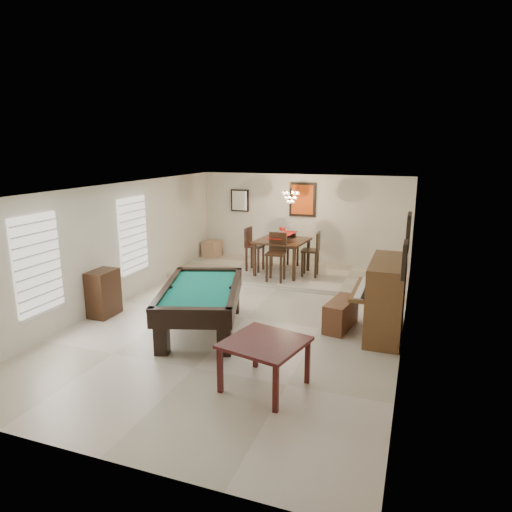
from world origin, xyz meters
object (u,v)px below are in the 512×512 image
Objects in this scene: dining_chair_west at (255,249)px; upright_piano at (377,297)px; chandelier at (291,193)px; apothecary_chest at (103,293)px; square_table at (265,364)px; dining_chair_east at (310,254)px; corner_bench at (212,249)px; flower_vase at (282,231)px; pool_table at (201,310)px; dining_table at (282,254)px; dining_chair_south at (276,257)px; piano_bench at (341,314)px; dining_chair_north at (291,249)px.

upright_piano is at bearing -127.21° from dining_chair_west.
dining_chair_west is 1.92× the size of chandelier.
apothecary_chest is at bearing -124.57° from chandelier.
dining_chair_east reaches higher than square_table.
dining_chair_west is 2.19× the size of corner_bench.
apothecary_chest is at bearing -124.26° from flower_vase.
pool_table is 3.91m from dining_table.
dining_table is 0.74m from dining_chair_east.
square_table is 5.50m from dining_chair_east.
dining_chair_south is at bearing 105.64° from square_table.
corner_bench is (-2.56, 1.78, -0.36)m from dining_chair_south.
upright_piano reaches higher than dining_chair_west.
chandelier reaches higher than pool_table.
piano_bench is 1.02× the size of dining_chair_north.
corner_bench is at bearing 156.89° from flower_vase.
dining_chair_south is 3.14m from corner_bench.
apothecary_chest is 0.80× the size of dining_chair_south.
upright_piano is at bearing 10.20° from apothecary_chest.
upright_piano is at bearing -1.52° from piano_bench.
upright_piano is at bearing -42.71° from dining_chair_south.
upright_piano is at bearing 63.14° from square_table.
pool_table is at bearing 88.13° from dining_chair_north.
piano_bench is 1.87× the size of corner_bench.
piano_bench is at bearing 75.87° from square_table.
square_table is at bearing -59.49° from pool_table.
dining_chair_west is at bearing -30.73° from corner_bench.
pool_table is at bearing -97.71° from chandelier.
dining_chair_west reaches higher than pool_table.
dining_chair_north is 1.70m from chandelier.
dining_table reaches higher than square_table.
dining_chair_west reaches higher than piano_bench.
piano_bench is at bearing -58.54° from chandelier.
dining_table is (-1.37, 5.44, 0.27)m from square_table.
dining_chair_south is (0.05, -0.71, 0.08)m from dining_table.
dining_chair_east is (0.69, 0.72, -0.02)m from dining_chair_south.
pool_table is 2.41× the size of square_table.
flower_vase is 0.18× the size of dining_chair_south.
chandelier reaches higher than corner_bench.
pool_table is 2.03× the size of dining_table.
upright_piano is (1.29, 2.55, 0.34)m from square_table.
dining_table is at bearing -130.83° from chandelier.
square_table is at bearing -75.83° from flower_vase.
square_table is at bearing 105.69° from dining_chair_north.
chandelier is (2.77, 4.02, 1.73)m from apothecary_chest.
pool_table is 4.47m from chandelier.
dining_chair_south is (-2.62, 2.18, 0.02)m from upright_piano.
corner_bench is at bearing 161.46° from chandelier.
dining_chair_east is at bearing 55.56° from pool_table.
pool_table is 2.22m from apothecary_chest.
pool_table is 3.99m from flower_vase.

